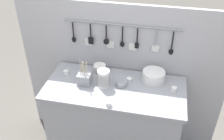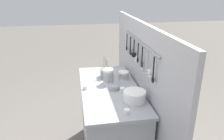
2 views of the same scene
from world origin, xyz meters
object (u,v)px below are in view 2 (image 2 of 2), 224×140
object	(u,v)px
bowl_stack_tall_left	(123,75)
cup_back_left	(111,68)
bowl_stack_back_corner	(108,76)
cutlery_caddy	(106,73)
cup_centre	(85,87)
cup_edge_near	(127,111)
cup_by_caddy	(122,89)
steel_mixing_bowl	(114,87)
plate_stack	(134,96)

from	to	relation	value
bowl_stack_tall_left	cup_back_left	distance (m)	0.33
bowl_stack_back_corner	cutlery_caddy	distance (m)	0.18
cup_centre	cup_edge_near	xyz separation A→B (m)	(0.53, 0.31, 0.00)
cutlery_caddy	cup_centre	bearing A→B (deg)	-42.34
cup_centre	cup_edge_near	world-z (taller)	same
bowl_stack_back_corner	cup_edge_near	distance (m)	0.63
cup_by_caddy	cup_edge_near	bearing A→B (deg)	-7.31
bowl_stack_tall_left	cup_by_caddy	distance (m)	0.31
cutlery_caddy	cup_edge_near	distance (m)	0.81
bowl_stack_tall_left	steel_mixing_bowl	world-z (taller)	bowl_stack_tall_left
steel_mixing_bowl	cup_back_left	xyz separation A→B (m)	(-0.56, 0.06, -0.00)
cup_centre	plate_stack	bearing A→B (deg)	51.88
cup_by_caddy	cup_back_left	size ratio (longest dim) A/B	1.00
cup_edge_near	cup_back_left	xyz separation A→B (m)	(-1.03, 0.04, 0.00)
cup_edge_near	cup_back_left	world-z (taller)	same
steel_mixing_bowl	cup_centre	world-z (taller)	steel_mixing_bowl
bowl_stack_back_corner	cup_edge_near	size ratio (longest dim) A/B	3.32
cup_edge_near	cup_by_caddy	world-z (taller)	same
bowl_stack_back_corner	steel_mixing_bowl	distance (m)	0.17
steel_mixing_bowl	bowl_stack_back_corner	bearing A→B (deg)	-164.55
cup_centre	cup_by_caddy	size ratio (longest dim) A/B	1.00
bowl_stack_back_corner	plate_stack	bearing A→B (deg)	22.39
plate_stack	cup_edge_near	world-z (taller)	plate_stack
cup_centre	cup_back_left	distance (m)	0.61
bowl_stack_back_corner	bowl_stack_tall_left	size ratio (longest dim) A/B	1.38
bowl_stack_back_corner	plate_stack	world-z (taller)	bowl_stack_back_corner
steel_mixing_bowl	cup_by_caddy	bearing A→B (deg)	49.52
bowl_stack_tall_left	cup_edge_near	xyz separation A→B (m)	(0.71, -0.13, -0.03)
cup_centre	cup_back_left	bearing A→B (deg)	144.52
bowl_stack_back_corner	cup_by_caddy	bearing A→B (deg)	27.66
cup_edge_near	cup_by_caddy	bearing A→B (deg)	172.69
bowl_stack_tall_left	bowl_stack_back_corner	bearing A→B (deg)	-66.15
bowl_stack_back_corner	cutlery_caddy	size ratio (longest dim) A/B	0.64
plate_stack	cup_by_caddy	xyz separation A→B (m)	(-0.22, -0.07, -0.03)
bowl_stack_back_corner	bowl_stack_tall_left	world-z (taller)	bowl_stack_back_corner
cup_centre	cup_edge_near	bearing A→B (deg)	30.40
plate_stack	cutlery_caddy	world-z (taller)	cutlery_caddy
bowl_stack_back_corner	cup_centre	bearing A→B (deg)	-68.56
cup_centre	cup_edge_near	size ratio (longest dim) A/B	1.00
cup_edge_near	plate_stack	bearing A→B (deg)	148.45
cup_centre	cup_back_left	xyz separation A→B (m)	(-0.50, 0.35, 0.00)
steel_mixing_bowl	cup_by_caddy	size ratio (longest dim) A/B	2.09
steel_mixing_bowl	cutlery_caddy	distance (m)	0.34
bowl_stack_back_corner	cup_edge_near	world-z (taller)	bowl_stack_back_corner
plate_stack	cutlery_caddy	xyz separation A→B (m)	(-0.62, -0.18, 0.00)
cutlery_caddy	cup_by_caddy	bearing A→B (deg)	15.55
bowl_stack_back_corner	cup_by_caddy	distance (m)	0.25
cup_by_caddy	cup_back_left	bearing A→B (deg)	-179.15
cup_edge_near	bowl_stack_tall_left	bearing A→B (deg)	169.45
cup_edge_near	cup_back_left	size ratio (longest dim) A/B	1.00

